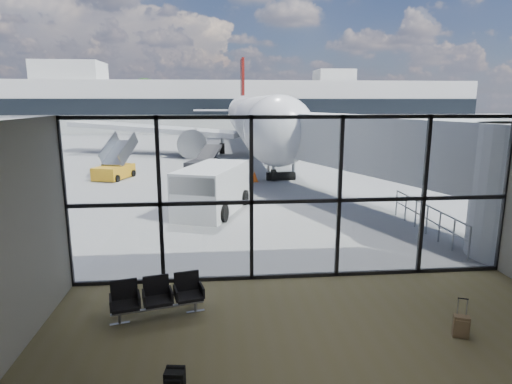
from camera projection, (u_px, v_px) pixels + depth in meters
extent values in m
plane|color=slate|center=(233.00, 143.00, 50.93)|extent=(220.00, 220.00, 0.00)
cube|color=#6B6444|center=(332.00, 362.00, 8.08)|extent=(12.00, 8.00, 0.01)
cube|color=silver|center=(342.00, 122.00, 7.15)|extent=(12.00, 8.00, 0.02)
cube|color=white|center=(296.00, 199.00, 11.51)|extent=(12.00, 0.04, 4.50)
cube|color=black|center=(294.00, 275.00, 11.97)|extent=(12.00, 0.12, 0.10)
cube|color=black|center=(296.00, 201.00, 11.52)|extent=(12.00, 0.12, 0.10)
cube|color=black|center=(297.00, 117.00, 11.05)|extent=(12.00, 0.12, 0.10)
cube|color=black|center=(65.00, 204.00, 10.96)|extent=(0.10, 0.12, 4.50)
cube|color=black|center=(160.00, 202.00, 11.18)|extent=(0.10, 0.12, 4.50)
cube|color=black|center=(251.00, 200.00, 11.40)|extent=(0.10, 0.12, 4.50)
cube|color=black|center=(339.00, 198.00, 11.62)|extent=(0.10, 0.12, 4.50)
cube|color=black|center=(424.00, 197.00, 11.84)|extent=(0.10, 0.12, 4.50)
cube|color=black|center=(505.00, 195.00, 12.06)|extent=(0.10, 0.12, 4.50)
cube|color=#A8AAAD|center=(362.00, 142.00, 19.56)|extent=(7.45, 14.81, 2.40)
cube|color=#A8AAAD|center=(281.00, 132.00, 26.13)|extent=(2.60, 2.20, 2.60)
cylinder|color=gray|center=(268.00, 166.00, 26.50)|extent=(0.20, 0.20, 1.80)
cylinder|color=gray|center=(294.00, 166.00, 26.65)|extent=(0.20, 0.20, 1.80)
cylinder|color=black|center=(281.00, 176.00, 26.71)|extent=(1.80, 0.56, 0.56)
cylinder|color=gray|center=(469.00, 243.00, 13.16)|extent=(0.06, 0.06, 1.10)
cylinder|color=gray|center=(453.00, 235.00, 14.03)|extent=(0.06, 0.06, 1.10)
cylinder|color=gray|center=(439.00, 227.00, 14.91)|extent=(0.06, 0.06, 1.10)
cylinder|color=gray|center=(427.00, 220.00, 15.79)|extent=(0.06, 0.06, 1.10)
cylinder|color=gray|center=(416.00, 213.00, 16.66)|extent=(0.06, 0.06, 1.10)
cylinder|color=gray|center=(406.00, 208.00, 17.54)|extent=(0.06, 0.06, 1.10)
cylinder|color=gray|center=(396.00, 203.00, 18.42)|extent=(0.06, 0.06, 1.10)
cylinder|color=gray|center=(428.00, 206.00, 15.68)|extent=(0.06, 5.40, 0.06)
cylinder|color=gray|center=(427.00, 218.00, 15.78)|extent=(0.06, 5.40, 0.06)
cube|color=beige|center=(228.00, 106.00, 71.52)|extent=(80.00, 12.00, 8.00)
cube|color=black|center=(229.00, 107.00, 65.58)|extent=(80.00, 0.20, 2.40)
cube|color=beige|center=(70.00, 71.00, 68.07)|extent=(10.00, 8.00, 3.00)
cube|color=beige|center=(334.00, 76.00, 72.13)|extent=(6.00, 6.00, 2.00)
cylinder|color=#382619|center=(13.00, 120.00, 78.18)|extent=(0.50, 0.50, 3.06)
sphere|color=black|center=(11.00, 99.00, 77.40)|extent=(5.61, 5.61, 5.61)
cylinder|color=#382619|center=(47.00, 118.00, 78.70)|extent=(0.50, 0.50, 3.42)
sphere|color=black|center=(45.00, 95.00, 77.83)|extent=(6.27, 6.27, 6.27)
cylinder|color=#382619|center=(81.00, 120.00, 79.32)|extent=(0.50, 0.50, 2.70)
sphere|color=black|center=(79.00, 102.00, 78.64)|extent=(4.95, 4.95, 4.95)
cylinder|color=#382619|center=(114.00, 119.00, 79.84)|extent=(0.50, 0.50, 3.06)
sphere|color=black|center=(112.00, 99.00, 79.06)|extent=(5.61, 5.61, 5.61)
cylinder|color=#382619|center=(146.00, 118.00, 80.35)|extent=(0.50, 0.50, 3.42)
sphere|color=black|center=(145.00, 95.00, 79.48)|extent=(6.27, 6.27, 6.27)
cube|color=gray|center=(158.00, 308.00, 9.71)|extent=(2.04, 0.57, 0.04)
cube|color=black|center=(125.00, 306.00, 9.44)|extent=(0.70, 0.67, 0.08)
cube|color=black|center=(124.00, 290.00, 9.64)|extent=(0.58, 0.20, 0.52)
cube|color=black|center=(158.00, 301.00, 9.67)|extent=(0.70, 0.67, 0.08)
cube|color=black|center=(156.00, 286.00, 9.87)|extent=(0.58, 0.20, 0.52)
cube|color=black|center=(189.00, 296.00, 9.90)|extent=(0.70, 0.67, 0.08)
cube|color=black|center=(187.00, 282.00, 10.09)|extent=(0.58, 0.20, 0.52)
cylinder|color=gray|center=(120.00, 319.00, 9.46)|extent=(0.06, 0.06, 0.24)
cylinder|color=gray|center=(195.00, 307.00, 10.01)|extent=(0.06, 0.06, 0.24)
cube|color=black|center=(175.00, 384.00, 7.12)|extent=(0.36, 0.25, 0.46)
cylinder|color=black|center=(176.00, 367.00, 7.18)|extent=(0.32, 0.12, 0.08)
cube|color=brown|center=(461.00, 326.00, 8.90)|extent=(0.36, 0.29, 0.46)
cube|color=brown|center=(462.00, 329.00, 8.80)|extent=(0.25, 0.13, 0.34)
cylinder|color=gray|center=(458.00, 306.00, 8.92)|extent=(0.02, 0.02, 0.39)
cylinder|color=gray|center=(467.00, 308.00, 8.87)|extent=(0.02, 0.02, 0.39)
cube|color=black|center=(463.00, 299.00, 8.86)|extent=(0.20, 0.10, 0.02)
cylinder|color=black|center=(455.00, 333.00, 9.05)|extent=(0.04, 0.06, 0.05)
cylinder|color=black|center=(464.00, 335.00, 9.00)|extent=(0.04, 0.06, 0.05)
cylinder|color=silver|center=(254.00, 119.00, 39.40)|extent=(4.15, 32.28, 3.98)
sphere|color=silver|center=(279.00, 131.00, 23.68)|extent=(3.98, 3.98, 3.98)
cone|color=silver|center=(243.00, 111.00, 57.66)|extent=(4.01, 6.47, 3.98)
cube|color=black|center=(278.00, 121.00, 24.20)|extent=(2.37, 1.30, 0.54)
cube|color=silver|center=(156.00, 129.00, 39.84)|extent=(16.46, 8.54, 1.27)
cylinder|color=black|center=(193.00, 142.00, 38.28)|extent=(2.28, 3.67, 2.26)
cube|color=silver|center=(217.00, 110.00, 56.82)|extent=(6.19, 3.15, 0.19)
cube|color=silver|center=(347.00, 128.00, 41.43)|extent=(16.48, 8.39, 1.27)
cylinder|color=black|center=(316.00, 141.00, 39.25)|extent=(2.28, 3.67, 2.26)
cube|color=silver|center=(268.00, 110.00, 57.41)|extent=(6.18, 3.09, 0.19)
cube|color=#5F110D|center=(242.00, 84.00, 56.92)|extent=(0.34, 4.09, 6.45)
cylinder|color=gray|center=(274.00, 169.00, 26.29)|extent=(0.22, 0.22, 1.51)
cylinder|color=black|center=(274.00, 175.00, 26.37)|extent=(0.27, 0.75, 0.75)
cylinder|color=black|center=(222.00, 148.00, 40.23)|extent=(0.49, 1.03, 1.03)
cylinder|color=black|center=(285.00, 148.00, 40.75)|extent=(0.49, 1.03, 1.03)
cube|color=silver|center=(213.00, 189.00, 19.00)|extent=(3.53, 5.11, 2.04)
cube|color=black|center=(197.00, 184.00, 17.24)|extent=(2.24, 1.82, 0.71)
cylinder|color=black|center=(177.00, 210.00, 17.94)|extent=(0.48, 0.76, 0.71)
cylinder|color=black|center=(223.00, 213.00, 17.44)|extent=(0.48, 0.76, 0.71)
cylinder|color=black|center=(204.00, 195.00, 20.84)|extent=(0.48, 0.76, 0.71)
cylinder|color=black|center=(244.00, 197.00, 20.34)|extent=(0.48, 0.76, 0.71)
cube|color=black|center=(203.00, 168.00, 28.00)|extent=(2.31, 3.37, 1.03)
cube|color=black|center=(208.00, 154.00, 29.01)|extent=(1.96, 2.82, 1.06)
cylinder|color=black|center=(187.00, 175.00, 27.23)|extent=(0.35, 0.55, 0.51)
cylinder|color=black|center=(208.00, 175.00, 26.93)|extent=(0.35, 0.55, 0.51)
cylinder|color=black|center=(198.00, 170.00, 29.19)|extent=(0.35, 0.55, 0.51)
cylinder|color=black|center=(218.00, 170.00, 28.89)|extent=(0.35, 0.55, 0.51)
cube|color=#C48717|center=(114.00, 172.00, 27.19)|extent=(2.35, 3.09, 0.78)
cube|color=gray|center=(119.00, 153.00, 27.70)|extent=(2.00, 2.54, 1.45)
cylinder|color=black|center=(94.00, 177.00, 26.48)|extent=(0.32, 0.47, 0.43)
cylinder|color=black|center=(117.00, 178.00, 26.14)|extent=(0.32, 0.47, 0.43)
cylinder|color=black|center=(112.00, 172.00, 28.34)|extent=(0.32, 0.47, 0.43)
cylinder|color=black|center=(133.00, 173.00, 28.00)|extent=(0.32, 0.47, 0.43)
cube|color=#FF640D|center=(195.00, 195.00, 22.47)|extent=(0.43, 0.43, 0.03)
cone|color=#FF640D|center=(195.00, 189.00, 22.40)|extent=(0.41, 0.41, 0.61)
cube|color=#E2510B|center=(255.00, 181.00, 26.25)|extent=(0.45, 0.45, 0.03)
cone|color=#E2510B|center=(255.00, 176.00, 26.19)|extent=(0.43, 0.43, 0.64)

